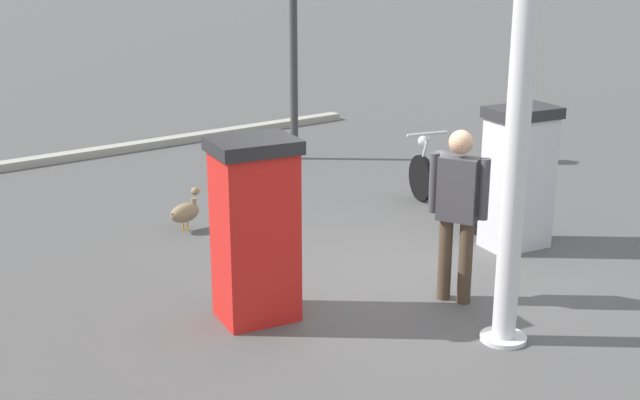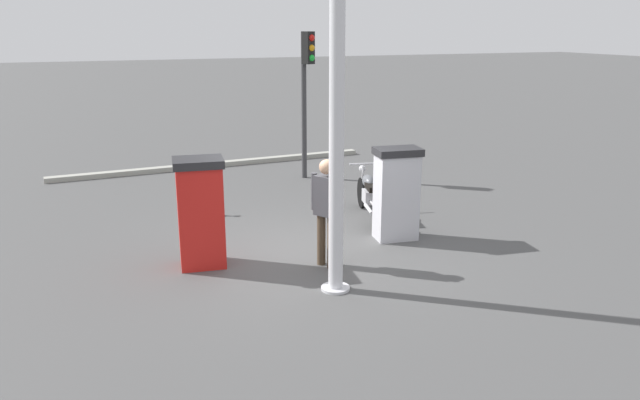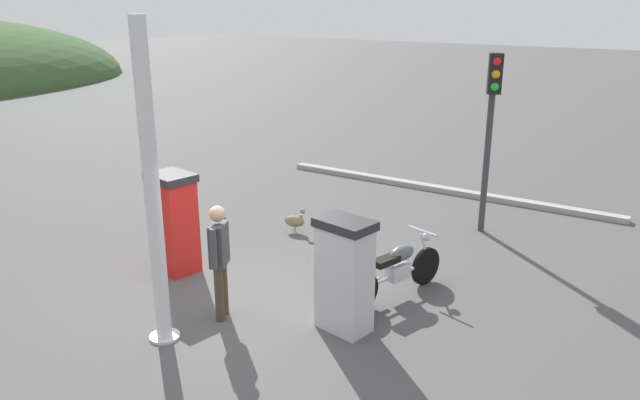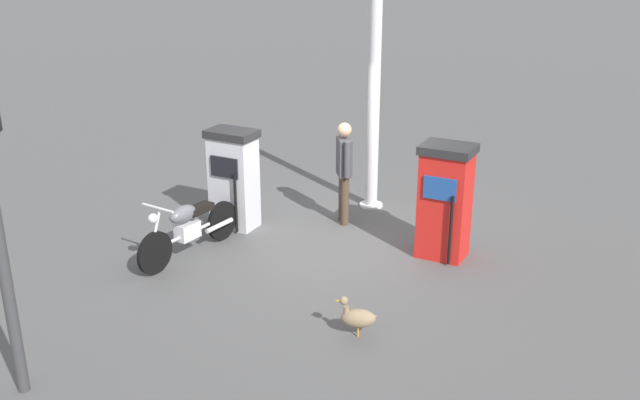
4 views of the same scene
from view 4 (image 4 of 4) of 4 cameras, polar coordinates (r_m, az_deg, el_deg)
ground_plane at (r=11.08m, az=1.27°, el=-2.96°), size 120.00×120.00×0.00m
fuel_pump_near at (r=11.30m, az=-6.88°, el=1.72°), size 0.62×0.82×1.58m
fuel_pump_far at (r=10.31m, az=9.90°, el=-0.06°), size 0.70×0.80×1.67m
motorcycle_near_pump at (r=10.44m, az=-10.43°, el=-2.10°), size 1.97×0.75×0.94m
attendant_person at (r=11.33m, az=1.93°, el=2.69°), size 0.54×0.35×1.66m
wandering_duck at (r=8.41m, az=2.99°, el=-9.27°), size 0.30×0.49×0.50m
canopy_support_pole at (r=11.81m, az=4.32°, el=8.58°), size 0.40×0.40×4.13m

